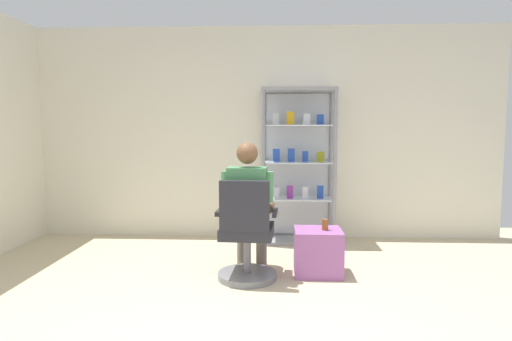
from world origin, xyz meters
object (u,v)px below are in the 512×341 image
object	(u,v)px
office_chair	(247,239)
seated_shopkeeper	(249,202)
tea_glass	(325,225)
storage_crate	(318,252)
display_cabinet_main	(298,165)

from	to	relation	value
office_chair	seated_shopkeeper	world-z (taller)	seated_shopkeeper
seated_shopkeeper	tea_glass	bearing A→B (deg)	3.61
office_chair	tea_glass	distance (m)	0.78
office_chair	storage_crate	size ratio (longest dim) A/B	2.12
storage_crate	tea_glass	distance (m)	0.28
storage_crate	display_cabinet_main	bearing A→B (deg)	96.47
display_cabinet_main	tea_glass	xyz separation A→B (m)	(0.21, -1.27, -0.47)
seated_shopkeeper	tea_glass	distance (m)	0.77
seated_shopkeeper	storage_crate	xyz separation A→B (m)	(0.67, 0.06, -0.49)
office_chair	storage_crate	xyz separation A→B (m)	(0.68, 0.22, -0.17)
storage_crate	tea_glass	xyz separation A→B (m)	(0.06, -0.01, 0.27)
storage_crate	tea_glass	size ratio (longest dim) A/B	4.27
display_cabinet_main	seated_shopkeeper	xyz separation A→B (m)	(-0.53, -1.31, -0.25)
office_chair	tea_glass	world-z (taller)	office_chair
seated_shopkeeper	storage_crate	bearing A→B (deg)	5.07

